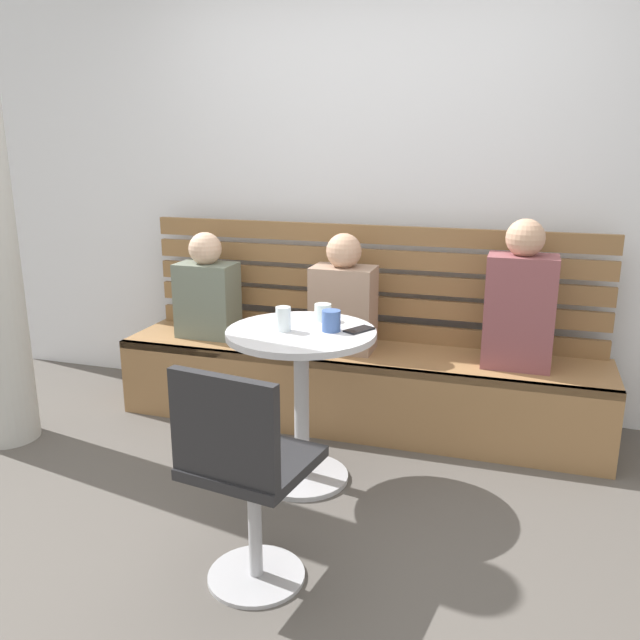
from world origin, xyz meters
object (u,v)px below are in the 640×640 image
booth_bench (356,387)px  cup_water_clear (283,319)px  cafe_table (301,376)px  white_chair (243,472)px  cup_glass_short (323,312)px  phone_on_table (359,330)px  person_child_left (343,300)px  person_adult (520,302)px  person_child_middle (207,291)px  cup_mug_blue (331,321)px

booth_bench → cup_water_clear: 0.94m
cafe_table → white_chair: (0.07, -0.81, -0.05)m
white_chair → cup_glass_short: bearing=91.5°
phone_on_table → person_child_left: bearing=-38.8°
booth_bench → cup_water_clear: size_ratio=24.55×
white_chair → person_adult: person_adult is taller
person_child_middle → phone_on_table: size_ratio=4.40×
person_adult → cup_water_clear: size_ratio=6.88×
white_chair → cup_glass_short: 1.05m
white_chair → cup_mug_blue: (0.06, 0.84, 0.32)m
booth_bench → person_child_left: size_ratio=4.17×
person_child_middle → person_child_left: bearing=-1.6°
person_adult → person_child_left: bearing=-179.7°
booth_bench → person_adult: (0.85, -0.01, 0.56)m
person_child_left → phone_on_table: bearing=-68.2°
white_chair → cup_water_clear: 0.86m
booth_bench → cup_glass_short: size_ratio=33.75×
cup_mug_blue → phone_on_table: size_ratio=0.68×
cup_glass_short → cup_mug_blue: cup_mug_blue is taller
person_adult → phone_on_table: (-0.68, -0.61, -0.04)m
person_child_middle → cup_mug_blue: (0.96, -0.67, 0.08)m
white_chair → cup_mug_blue: 0.90m
person_child_middle → cup_mug_blue: bearing=-35.1°
booth_bench → cup_glass_short: cup_glass_short is taller
booth_bench → person_adult: size_ratio=3.57×
cup_glass_short → phone_on_table: size_ratio=0.57×
cafe_table → person_child_middle: (-0.83, 0.70, 0.19)m
cafe_table → cup_water_clear: size_ratio=6.73×
phone_on_table → white_chair: bearing=107.9°
person_child_middle → cup_water_clear: (0.76, -0.74, 0.08)m
person_child_middle → cafe_table: bearing=-40.3°
booth_bench → phone_on_table: phone_on_table is taller
cup_water_clear → phone_on_table: (0.32, 0.11, -0.05)m
cafe_table → cup_mug_blue: cup_mug_blue is taller
cup_mug_blue → cup_water_clear: cup_water_clear is taller
white_chair → person_child_left: person_child_left is taller
person_child_middle → cup_glass_short: 1.02m
person_adult → person_child_left: (-0.92, -0.00, -0.05)m
white_chair → cup_glass_short: (-0.03, 1.00, 0.32)m
person_adult → person_child_left: size_ratio=1.17×
cafe_table → white_chair: bearing=-85.0°
person_adult → phone_on_table: size_ratio=5.41×
white_chair → cup_water_clear: same height
person_adult → cup_water_clear: (-1.00, -0.72, 0.02)m
white_chair → person_child_left: bearing=92.4°
cup_glass_short → person_adult: bearing=29.4°
cup_water_clear → booth_bench: bearing=78.2°
booth_bench → cafe_table: 0.76m
cafe_table → cup_glass_short: bearing=76.7°
booth_bench → person_child_middle: bearing=179.4°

